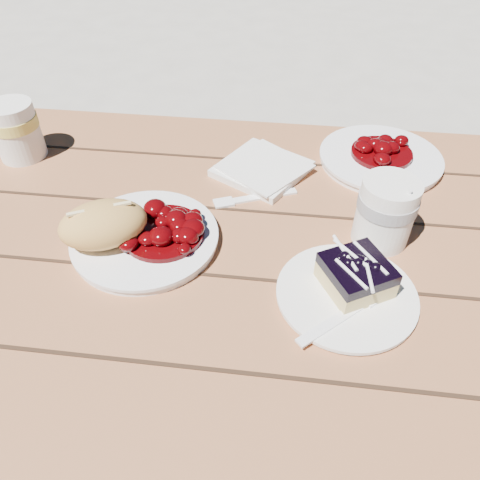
# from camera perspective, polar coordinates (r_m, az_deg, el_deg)

# --- Properties ---
(ground) EXTENTS (60.00, 60.00, 0.00)m
(ground) POSITION_cam_1_polar(r_m,az_deg,el_deg) (1.40, -4.65, -22.89)
(ground) COLOR #ACA79B
(ground) RESTS_ON ground
(picnic_table) EXTENTS (2.00, 1.55, 0.75)m
(picnic_table) POSITION_cam_1_polar(r_m,az_deg,el_deg) (0.90, -6.74, -7.19)
(picnic_table) COLOR brown
(picnic_table) RESTS_ON ground
(main_plate) EXTENTS (0.23, 0.23, 0.02)m
(main_plate) POSITION_cam_1_polar(r_m,az_deg,el_deg) (0.77, -11.45, 0.12)
(main_plate) COLOR white
(main_plate) RESTS_ON picnic_table
(goulash_stew) EXTENTS (0.13, 0.13, 0.04)m
(goulash_stew) POSITION_cam_1_polar(r_m,az_deg,el_deg) (0.75, -9.45, 1.82)
(goulash_stew) COLOR #490205
(goulash_stew) RESTS_ON main_plate
(bread_roll) EXTENTS (0.16, 0.14, 0.07)m
(bread_roll) POSITION_cam_1_polar(r_m,az_deg,el_deg) (0.75, -16.32, 1.85)
(bread_roll) COLOR tan
(bread_roll) RESTS_ON main_plate
(dessert_plate) EXTENTS (0.20, 0.20, 0.01)m
(dessert_plate) POSITION_cam_1_polar(r_m,az_deg,el_deg) (0.70, 12.82, -6.61)
(dessert_plate) COLOR white
(dessert_plate) RESTS_ON picnic_table
(blueberry_cake) EXTENTS (0.12, 0.12, 0.05)m
(blueberry_cake) POSITION_cam_1_polar(r_m,az_deg,el_deg) (0.69, 13.96, -4.14)
(blueberry_cake) COLOR #D7BF75
(blueberry_cake) RESTS_ON dessert_plate
(fork_dessert) EXTENTS (0.14, 0.13, 0.00)m
(fork_dessert) POSITION_cam_1_polar(r_m,az_deg,el_deg) (0.65, 11.37, -9.71)
(fork_dessert) COLOR white
(fork_dessert) RESTS_ON dessert_plate
(coffee_cup) EXTENTS (0.09, 0.09, 0.11)m
(coffee_cup) POSITION_cam_1_polar(r_m,az_deg,el_deg) (0.77, 17.29, 3.25)
(coffee_cup) COLOR white
(coffee_cup) RESTS_ON picnic_table
(napkin_stack) EXTENTS (0.20, 0.20, 0.01)m
(napkin_stack) POSITION_cam_1_polar(r_m,az_deg,el_deg) (0.92, 2.71, 8.67)
(napkin_stack) COLOR white
(napkin_stack) RESTS_ON picnic_table
(fork_table) EXTENTS (0.16, 0.08, 0.00)m
(fork_table) POSITION_cam_1_polar(r_m,az_deg,el_deg) (0.86, 2.90, 5.38)
(fork_table) COLOR white
(fork_table) RESTS_ON picnic_table
(second_plate) EXTENTS (0.23, 0.23, 0.02)m
(second_plate) POSITION_cam_1_polar(r_m,az_deg,el_deg) (0.98, 16.71, 9.45)
(second_plate) COLOR white
(second_plate) RESTS_ON picnic_table
(second_stew) EXTENTS (0.12, 0.12, 0.04)m
(second_stew) POSITION_cam_1_polar(r_m,az_deg,el_deg) (0.97, 17.05, 10.87)
(second_stew) COLOR #490205
(second_stew) RESTS_ON second_plate
(second_cup) EXTENTS (0.09, 0.09, 0.11)m
(second_cup) POSITION_cam_1_polar(r_m,az_deg,el_deg) (1.04, -25.62, 11.91)
(second_cup) COLOR white
(second_cup) RESTS_ON picnic_table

